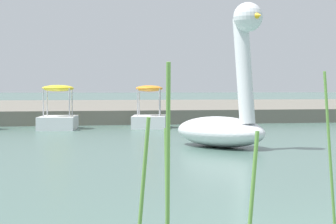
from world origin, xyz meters
TOP-DOWN VIEW (x-y plane):
  - shore_bank_far at (0.00, 31.99)m, footprint 126.20×25.42m
  - swan_boat at (1.56, 9.70)m, footprint 2.04×2.91m
  - pedal_boat_orange at (1.57, 17.40)m, footprint 1.48×2.09m
  - pedal_boat_yellow at (-1.33, 17.40)m, footprint 1.46×2.28m
  - reed_clump_foreground at (-0.92, 0.95)m, footprint 2.25×1.18m

SIDE VIEW (x-z plane):
  - shore_bank_far at x=0.00m, z-range 0.00..0.50m
  - pedal_boat_yellow at x=-1.33m, z-range -0.27..1.10m
  - pedal_boat_orange at x=1.57m, z-range -0.27..1.10m
  - reed_clump_foreground at x=-0.92m, z-range -0.16..1.43m
  - swan_boat at x=1.56m, z-range -0.84..2.13m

